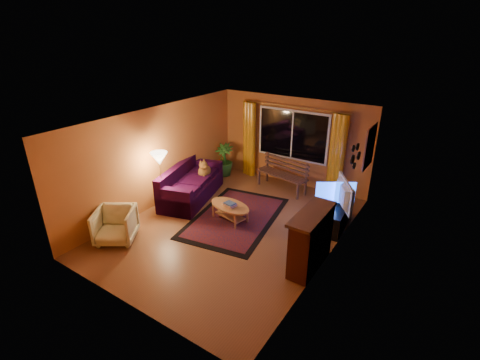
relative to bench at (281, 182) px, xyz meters
The scene contains 22 objects.
floor 2.38m from the bench, 90.58° to the right, with size 4.50×6.00×0.02m, color brown.
ceiling 3.29m from the bench, 90.58° to the right, with size 4.50×6.00×0.02m, color white.
wall_back 1.21m from the bench, 92.13° to the left, with size 4.50×0.02×2.50m, color #C47235.
wall_left 3.45m from the bench, 133.95° to the right, with size 0.02×6.00×2.50m, color #C47235.
wall_right 3.41m from the bench, 46.65° to the right, with size 0.02×6.00×2.50m, color #C47235.
window 1.35m from the bench, 92.37° to the left, with size 2.00×0.02×1.30m, color black.
curtain_rod 2.09m from the bench, 92.57° to the left, with size 0.03×0.03×3.20m, color #BF8C3F.
curtain_left 1.72m from the bench, 159.60° to the left, with size 0.36×0.36×2.24m, color orange.
curtain_right 1.68m from the bench, 21.07° to the left, with size 0.36×0.36×2.24m, color orange.
bench is the anchor object (origin of this frame).
potted_plant 2.00m from the bench, behind, with size 0.55×0.55×0.99m, color #235B1E.
sofa 2.51m from the bench, 134.55° to the right, with size 0.95×2.21×0.90m, color black.
dog 2.18m from the bench, 143.01° to the right, with size 0.30×0.41×0.44m, color #966329, non-canonical shape.
armchair 4.58m from the bench, 112.77° to the right, with size 0.79×0.74×0.81m, color beige.
floor_lamp 3.35m from the bench, 123.63° to the right, with size 0.26×0.26×1.57m, color #BF8C3F.
rug 2.04m from the bench, 95.30° to the right, with size 1.82×2.88×0.02m, color maroon.
coffee_table 2.20m from the bench, 96.00° to the right, with size 1.10×1.10×0.40m, color #AE713F.
tv_console 2.25m from the bench, 28.73° to the right, with size 0.42×1.26×0.52m, color black.
television 2.33m from the bench, 28.73° to the right, with size 1.11×0.15×0.64m, color black.
fireplace 3.45m from the bench, 53.81° to the right, with size 0.40×1.20×1.10m, color maroon.
mirror_cluster 2.90m from the bench, 26.06° to the right, with size 0.06×0.60×0.56m, color black, non-canonical shape.
painting 2.62m from the bench, ahead, with size 0.04×0.76×0.96m, color orange.
Camera 1 is at (3.96, -5.69, 4.21)m, focal length 26.00 mm.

